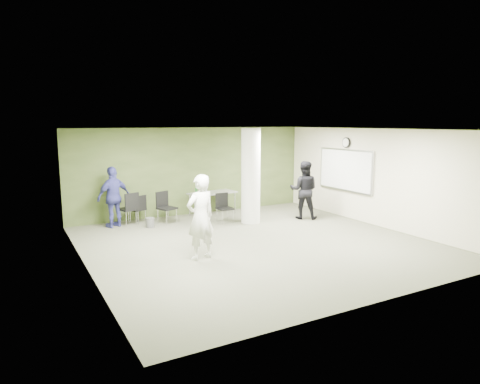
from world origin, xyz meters
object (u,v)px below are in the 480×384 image
folding_table (212,194)px  chair_back_left (130,206)px  woman_white (201,217)px  man_black (304,190)px  man_blue (114,197)px

folding_table → chair_back_left: 2.71m
folding_table → woman_white: bearing=-126.1°
man_black → man_blue: man_black is taller
woman_white → folding_table: bearing=-129.7°
man_blue → folding_table: bearing=162.6°
woman_white → man_blue: size_ratio=1.08×
chair_back_left → folding_table: bearing=164.2°
folding_table → chair_back_left: bearing=175.5°
man_black → chair_back_left: bearing=20.5°
folding_table → woman_white: size_ratio=0.87×
chair_back_left → woman_white: bearing=79.1°
folding_table → woman_white: (-2.14, -4.00, 0.25)m
woman_white → man_black: size_ratio=1.04×
folding_table → chair_back_left: (-2.70, -0.17, -0.12)m
chair_back_left → man_black: 5.26m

